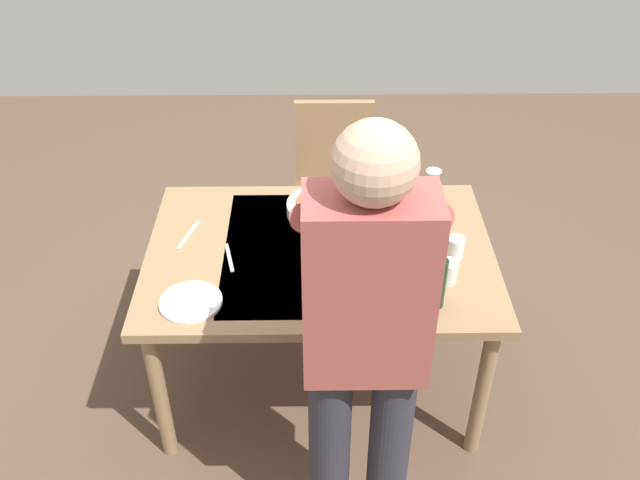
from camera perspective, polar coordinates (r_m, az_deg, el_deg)
name	(u,v)px	position (r m, az deg, el deg)	size (l,w,h in m)	color
ground_plane	(320,375)	(3.28, 0.00, -10.98)	(6.00, 6.00, 0.00)	brown
dining_table	(320,265)	(2.83, 0.00, -2.03)	(1.39, 0.95, 0.73)	#93704C
chair_near	(334,179)	(3.60, 1.17, 5.01)	(0.40, 0.40, 0.91)	brown
person_server	(365,340)	(2.08, 3.68, -8.21)	(0.42, 0.61, 1.69)	#2D2D38
wine_bottle	(436,280)	(2.50, 9.53, -3.28)	(0.07, 0.07, 0.30)	black
wine_glass_left	(433,180)	(3.06, 9.24, 4.87)	(0.07, 0.07, 0.15)	white
water_cup_near_left	(448,272)	(2.65, 10.47, -2.58)	(0.07, 0.07, 0.09)	silver
water_cup_near_right	(455,247)	(2.77, 11.04, -0.61)	(0.07, 0.07, 0.09)	silver
serving_bowl_pasta	(322,207)	(2.97, 0.15, 2.70)	(0.30, 0.30, 0.07)	silver
dinner_plate_near	(191,302)	(2.58, -10.56, -5.01)	(0.23, 0.23, 0.01)	silver
table_knife	(188,235)	(2.91, -10.74, 0.43)	(0.01, 0.20, 0.01)	silver
table_fork	(229,257)	(2.76, -7.45, -1.43)	(0.01, 0.18, 0.01)	silver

